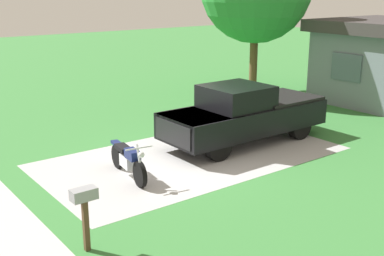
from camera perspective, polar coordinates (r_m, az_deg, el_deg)
name	(u,v)px	position (r m, az deg, el deg)	size (l,w,h in m)	color
ground_plane	(192,156)	(14.47, 0.05, -3.34)	(80.00, 80.00, 0.00)	#377738
driveway_pad	(192,156)	(14.47, 0.05, -3.32)	(4.71, 8.79, 0.01)	#A6A6A6
motorcycle	(128,160)	(12.90, -7.44, -3.71)	(2.21, 0.70, 1.09)	black
pickup_truck	(246,113)	(15.67, 6.32, 1.72)	(2.00, 5.63, 1.90)	black
mailbox	(84,203)	(9.35, -12.43, -8.50)	(0.26, 0.48, 1.26)	#4C3823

